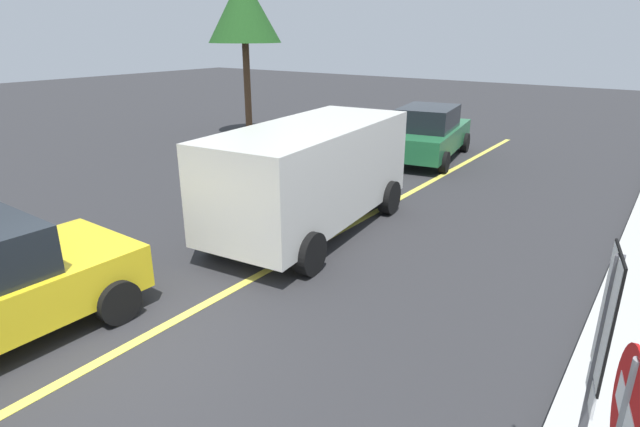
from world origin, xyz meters
The scene contains 6 objects.
ground_plane centered at (0.00, 0.00, 0.00)m, with size 80.00×80.00×0.00m, color #2D2D30.
lane_marking_centre centered at (3.00, 0.00, 0.01)m, with size 28.00×0.16×0.01m, color #E0D14C.
speed_limit_sign centered at (0.83, -5.20, 1.76)m, with size 0.53×0.13×2.52m.
white_van centered at (5.07, 0.52, 1.27)m, with size 5.38×2.71×2.20m.
car_green_far_lane centered at (12.28, 1.23, 0.85)m, with size 4.84×2.63×1.70m.
tree_left_verge centered at (11.95, 8.78, 4.70)m, with size 2.74×2.74×5.96m.
Camera 1 is at (-2.85, -5.37, 3.91)m, focal length 28.42 mm.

